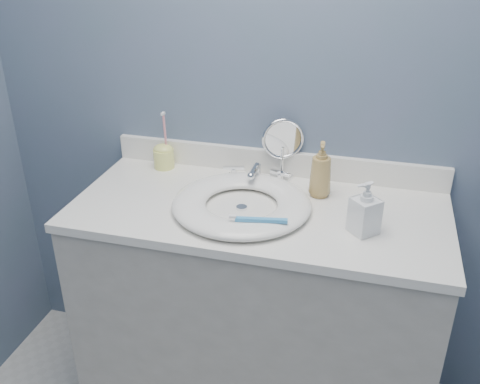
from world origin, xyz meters
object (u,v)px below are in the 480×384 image
(makeup_mirror, at_px, (283,146))
(toothbrush_holder, at_px, (164,155))
(soap_bottle_clear, at_px, (365,208))
(soap_bottle_amber, at_px, (321,170))

(makeup_mirror, relative_size, toothbrush_holder, 1.02)
(makeup_mirror, height_order, toothbrush_holder, makeup_mirror)
(makeup_mirror, distance_m, soap_bottle_clear, 0.44)
(soap_bottle_clear, bearing_deg, toothbrush_holder, -154.35)
(soap_bottle_clear, bearing_deg, makeup_mirror, -179.31)
(makeup_mirror, xyz_separation_m, soap_bottle_amber, (0.15, -0.11, -0.03))
(makeup_mirror, distance_m, soap_bottle_amber, 0.19)
(makeup_mirror, relative_size, soap_bottle_amber, 1.17)
(soap_bottle_amber, distance_m, toothbrush_holder, 0.60)
(soap_bottle_clear, distance_m, toothbrush_holder, 0.80)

